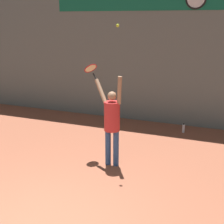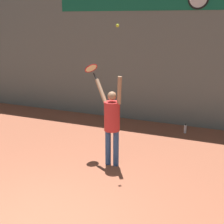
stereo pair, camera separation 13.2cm
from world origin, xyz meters
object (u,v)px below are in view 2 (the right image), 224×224
(tennis_racket, at_px, (91,69))
(water_bottle, at_px, (185,129))
(tennis_ball, at_px, (118,26))
(tennis_player, at_px, (112,120))

(tennis_racket, xyz_separation_m, water_bottle, (1.90, 2.41, -2.03))
(water_bottle, bearing_deg, tennis_ball, -110.47)
(tennis_ball, distance_m, water_bottle, 4.30)
(tennis_player, bearing_deg, tennis_racket, 150.66)
(tennis_ball, relative_size, water_bottle, 0.24)
(tennis_player, xyz_separation_m, tennis_racket, (-0.67, 0.38, 1.07))
(tennis_ball, bearing_deg, tennis_player, 153.87)
(tennis_player, distance_m, tennis_ball, 2.07)
(tennis_ball, height_order, water_bottle, tennis_ball)
(tennis_racket, height_order, tennis_ball, tennis_ball)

